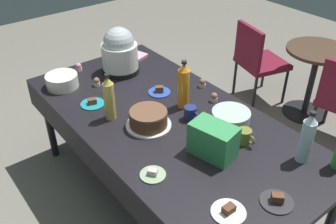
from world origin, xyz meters
name	(u,v)px	position (x,y,z in m)	size (l,w,h in m)	color
ground	(168,197)	(0.00, 0.00, 0.00)	(9.00, 9.00, 0.00)	slate
potluck_table	(168,126)	(0.00, 0.00, 0.69)	(2.20, 1.10, 0.75)	black
frosted_layer_cake	(148,119)	(-0.01, -0.15, 0.80)	(0.30, 0.30, 0.11)	silver
slow_cooker	(120,52)	(-0.75, 0.11, 0.93)	(0.30, 0.30, 0.38)	black
glass_salad_bowl	(231,117)	(0.28, 0.30, 0.79)	(0.25, 0.25, 0.08)	#B2C6BC
ceramic_snack_bowl	(62,81)	(-0.82, -0.37, 0.80)	(0.24, 0.24, 0.10)	silver
dessert_plate_teal	(93,103)	(-0.46, -0.31, 0.76)	(0.17, 0.17, 0.05)	teal
dessert_plate_white	(228,211)	(0.81, -0.27, 0.76)	(0.17, 0.17, 0.05)	white
dessert_plate_charcoal	(277,201)	(0.92, -0.03, 0.76)	(0.17, 0.17, 0.05)	#2D2D33
dessert_plate_sage	(153,174)	(0.38, -0.40, 0.76)	(0.14, 0.14, 0.04)	#8CA87F
dessert_plate_cobalt	(159,91)	(-0.30, 0.15, 0.76)	(0.17, 0.17, 0.05)	#2D4CB2
cupcake_vanilla	(214,97)	(0.03, 0.39, 0.78)	(0.05, 0.05, 0.07)	beige
cupcake_cocoa	(79,67)	(-0.98, -0.15, 0.78)	(0.05, 0.05, 0.07)	beige
cupcake_lemon	(202,83)	(-0.17, 0.46, 0.78)	(0.05, 0.05, 0.07)	beige
cupcake_berry	(97,82)	(-0.68, -0.16, 0.78)	(0.05, 0.05, 0.07)	beige
soda_bottle_orange_juice	(184,86)	(-0.05, 0.17, 0.91)	(0.08, 0.08, 0.35)	orange
soda_bottle_ginger_ale	(109,98)	(-0.24, -0.30, 0.90)	(0.07, 0.07, 0.33)	gold
soda_bottle_water	(307,138)	(0.80, 0.35, 0.90)	(0.08, 0.08, 0.33)	silver
coffee_mug_olive	(244,136)	(0.49, 0.20, 0.80)	(0.13, 0.09, 0.09)	olive
coffee_mug_navy	(190,113)	(0.10, 0.11, 0.80)	(0.12, 0.08, 0.09)	navy
soda_carton	(213,140)	(0.44, -0.02, 0.85)	(0.26, 0.16, 0.20)	#338C4C
paper_napkin_stack	(137,56)	(-0.90, 0.36, 0.76)	(0.14, 0.14, 0.02)	pink
maroon_chair_left	(257,58)	(-0.57, 1.61, 0.49)	(0.54, 0.54, 0.85)	maroon
round_cafe_table	(314,70)	(-0.05, 1.83, 0.50)	(0.60, 0.60, 0.72)	#473323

